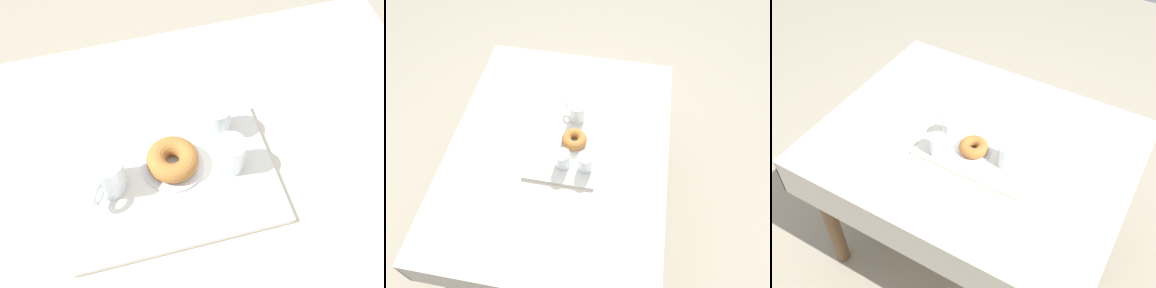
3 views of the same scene
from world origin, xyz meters
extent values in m
plane|color=gray|center=(0.00, 0.00, 0.00)|extent=(6.00, 6.00, 0.00)
cube|color=beige|center=(0.00, 0.00, 0.72)|extent=(1.23, 0.96, 0.04)
cube|color=beige|center=(0.00, -0.48, 0.63)|extent=(1.23, 0.01, 0.14)
cube|color=beige|center=(0.00, 0.48, 0.63)|extent=(1.23, 0.01, 0.14)
cube|color=beige|center=(-0.61, 0.00, 0.63)|extent=(0.01, 0.96, 0.14)
cube|color=beige|center=(0.61, 0.00, 0.63)|extent=(0.01, 0.96, 0.14)
cylinder|color=brown|center=(-0.52, -0.39, 0.35)|extent=(0.06, 0.06, 0.70)
cylinder|color=brown|center=(-0.52, 0.39, 0.35)|extent=(0.06, 0.06, 0.70)
cylinder|color=brown|center=(0.52, 0.39, 0.35)|extent=(0.06, 0.06, 0.70)
cube|color=silver|center=(0.05, -0.03, 0.75)|extent=(0.45, 0.31, 0.02)
cylinder|color=white|center=(0.17, -0.06, 0.80)|extent=(0.08, 0.08, 0.09)
cylinder|color=#B27523|center=(0.17, -0.06, 0.79)|extent=(0.06, 0.06, 0.07)
torus|color=white|center=(0.19, -0.01, 0.80)|extent=(0.04, 0.05, 0.05)
cylinder|color=white|center=(-0.09, -0.14, 0.80)|extent=(0.06, 0.06, 0.08)
cylinder|color=silver|center=(-0.09, -0.14, 0.79)|extent=(0.05, 0.05, 0.06)
cylinder|color=white|center=(-0.09, -0.04, 0.80)|extent=(0.06, 0.06, 0.08)
cylinder|color=silver|center=(-0.09, -0.04, 0.78)|extent=(0.05, 0.05, 0.04)
cylinder|color=silver|center=(0.03, -0.07, 0.76)|extent=(0.13, 0.13, 0.01)
torus|color=#A3662D|center=(0.03, -0.07, 0.78)|extent=(0.11, 0.11, 0.04)
camera|label=1|loc=(0.15, 0.54, 1.75)|focal=50.93mm
camera|label=2|loc=(-0.89, -0.25, 2.07)|focal=34.15mm
camera|label=3|loc=(0.59, -1.12, 2.01)|focal=42.37mm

